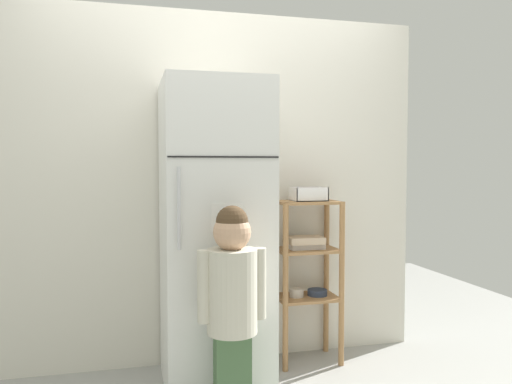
% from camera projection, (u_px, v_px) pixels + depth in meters
% --- Properties ---
extents(ground_plane, '(6.00, 6.00, 0.00)m').
position_uv_depth(ground_plane, '(232.00, 381.00, 3.02)').
color(ground_plane, '#999993').
extents(kitchen_wall_back, '(2.69, 0.03, 2.26)m').
position_uv_depth(kitchen_wall_back, '(221.00, 188.00, 3.32)').
color(kitchen_wall_back, silver).
rests_on(kitchen_wall_back, ground).
extents(refrigerator, '(0.60, 0.67, 1.76)m').
position_uv_depth(refrigerator, '(215.00, 234.00, 2.97)').
color(refrigerator, white).
rests_on(refrigerator, ground).
extents(child_standing, '(0.35, 0.26, 1.08)m').
position_uv_depth(child_standing, '(232.00, 291.00, 2.54)').
color(child_standing, '#476842').
rests_on(child_standing, ground).
extents(pantry_shelf_unit, '(0.41, 0.29, 1.05)m').
position_uv_depth(pantry_shelf_unit, '(307.00, 263.00, 3.30)').
color(pantry_shelf_unit, '#9E7247').
rests_on(pantry_shelf_unit, ground).
extents(fruit_bin, '(0.22, 0.17, 0.09)m').
position_uv_depth(fruit_bin, '(310.00, 195.00, 3.28)').
color(fruit_bin, white).
rests_on(fruit_bin, pantry_shelf_unit).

